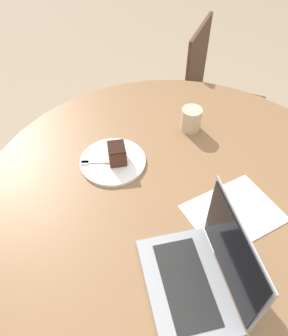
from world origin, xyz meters
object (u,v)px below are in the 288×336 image
Objects in this scene: chair at (214,103)px; laptop at (199,275)px; coffee_glass at (191,119)px; plate at (113,161)px.

laptop is at bearing 10.31° from chair.
plate is at bearing -154.78° from coffee_glass.
coffee_glass is (-0.30, -0.54, 0.34)m from chair.
laptop reaches higher than chair.
plate is 0.36m from coffee_glass.
plate is 0.73× the size of laptop.
laptop is at bearing -101.16° from coffee_glass.
chair is at bearing 48.17° from plate.
coffee_glass reaches higher than plate.
plate is (-0.62, -0.70, 0.30)m from chair.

